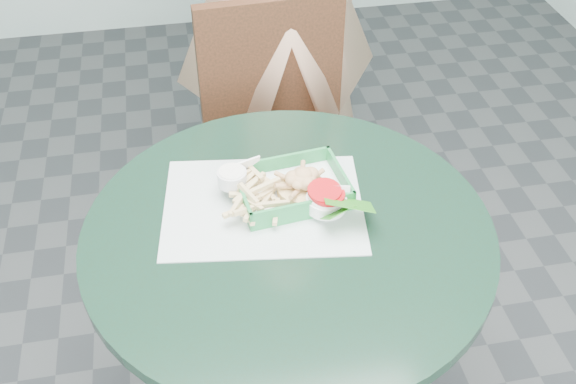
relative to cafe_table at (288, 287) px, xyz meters
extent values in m
cylinder|color=#383838|center=(0.00, 0.00, -0.20)|extent=(0.09, 0.09, 0.70)
cylinder|color=black|center=(0.00, 0.00, 0.15)|extent=(0.87, 0.87, 0.03)
cube|color=#362212|center=(0.09, 0.55, -0.13)|extent=(0.44, 0.44, 0.04)
cube|color=#362212|center=(0.09, 0.75, 0.12)|extent=(0.44, 0.04, 0.46)
cube|color=#362212|center=(-0.10, 0.36, -0.37)|extent=(0.04, 0.04, 0.43)
cube|color=#362212|center=(0.28, 0.36, -0.37)|extent=(0.04, 0.04, 0.43)
cube|color=#362212|center=(-0.10, 0.74, -0.37)|extent=(0.04, 0.04, 0.43)
cube|color=#362212|center=(0.28, 0.74, -0.37)|extent=(0.04, 0.04, 0.43)
cube|color=#B5C3C0|center=(-0.04, 0.08, 0.17)|extent=(0.47, 0.38, 0.00)
cube|color=#217C3E|center=(0.03, 0.10, 0.18)|extent=(0.23, 0.17, 0.01)
cube|color=white|center=(0.03, 0.10, 0.18)|extent=(0.22, 0.16, 0.00)
cube|color=#217C3E|center=(0.03, 0.18, 0.20)|extent=(0.23, 0.01, 0.04)
cube|color=#217C3E|center=(0.03, 0.01, 0.20)|extent=(0.23, 0.01, 0.04)
cube|color=#217C3E|center=(0.14, 0.10, 0.20)|extent=(0.01, 0.17, 0.04)
cube|color=#217C3E|center=(-0.09, 0.10, 0.20)|extent=(0.01, 0.17, 0.04)
cylinder|color=tan|center=(0.04, 0.08, 0.20)|extent=(0.11, 0.11, 0.02)
cylinder|color=silver|center=(-0.10, 0.14, 0.22)|extent=(0.07, 0.07, 0.03)
cylinder|color=white|center=(-0.10, 0.14, 0.24)|extent=(0.06, 0.06, 0.00)
cylinder|color=white|center=(0.08, 0.02, 0.20)|extent=(0.09, 0.09, 0.03)
torus|color=white|center=(0.08, 0.02, 0.22)|extent=(0.08, 0.08, 0.01)
cylinder|color=#B60D11|center=(0.08, 0.02, 0.23)|extent=(0.07, 0.07, 0.01)
camera|label=1|loc=(-0.19, -1.00, 1.18)|focal=42.00mm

